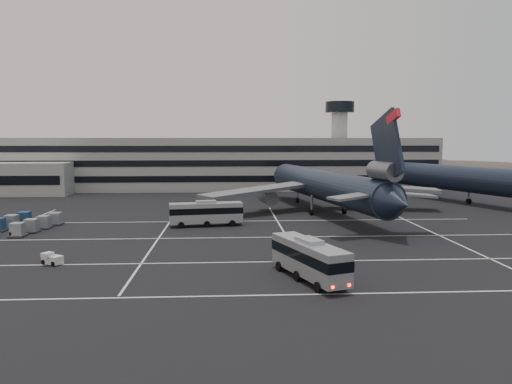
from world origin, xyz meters
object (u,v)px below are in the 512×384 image
bus_near (309,257)px  uld_cluster (21,224)px  bus_far (206,212)px  trijet_main (325,185)px

bus_near → uld_cluster: (-39.35, 29.02, -1.27)m
bus_near → bus_far: size_ratio=1.01×
bus_far → uld_cluster: 28.02m
trijet_main → bus_far: bearing=-161.6°
trijet_main → uld_cluster: (-49.39, -13.93, -4.27)m
trijet_main → uld_cluster: 51.49m
uld_cluster → trijet_main: bearing=15.7°
bus_near → bus_far: bus_near is taller
trijet_main → bus_far: 24.77m
bus_near → uld_cluster: 48.91m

